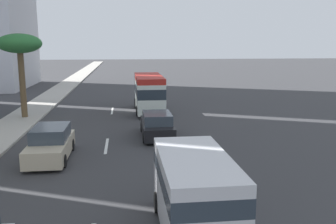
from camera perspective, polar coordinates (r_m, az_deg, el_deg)
name	(u,v)px	position (r m, az deg, el deg)	size (l,w,h in m)	color
ground_plane	(114,103)	(36.25, -8.52, 1.44)	(198.00, 198.00, 0.00)	#38383A
sidewalk_right	(43,103)	(37.06, -19.03, 1.29)	(162.00, 2.90, 0.15)	#B2ADA3
lane_stripe_mid	(107,146)	(21.17, -9.60, -5.23)	(3.20, 0.16, 0.01)	silver
lane_stripe_far	(112,111)	(31.93, -8.73, 0.20)	(3.20, 0.16, 0.01)	silver
car_second	(157,125)	(22.68, -1.74, -2.10)	(4.47, 1.90, 1.55)	black
van_third	(195,189)	(11.38, 4.18, -11.94)	(4.76, 2.22, 2.42)	silver
minibus_fourth	(149,92)	(31.09, -3.01, 3.17)	(6.87, 2.34, 3.09)	silver
car_fifth	(51,144)	(19.33, -17.88, -4.78)	(4.51, 1.88, 1.64)	beige
palm_tree	(20,46)	(29.84, -22.20, 9.55)	(3.26, 3.26, 6.34)	brown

